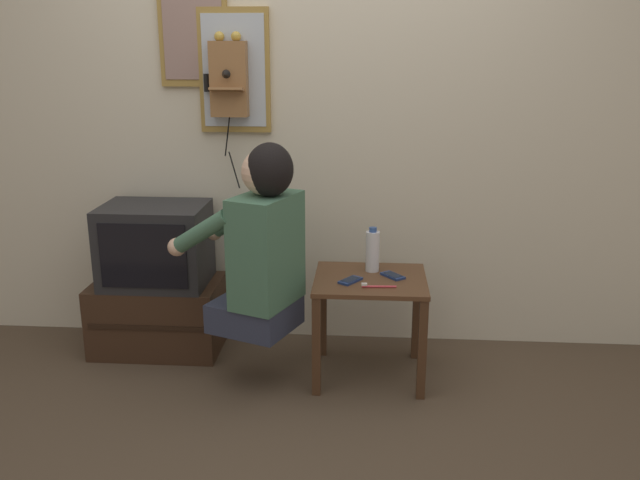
{
  "coord_description": "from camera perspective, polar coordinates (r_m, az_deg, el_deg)",
  "views": [
    {
      "loc": [
        0.31,
        -2.32,
        1.61
      ],
      "look_at": [
        0.08,
        0.72,
        0.72
      ],
      "focal_mm": 38.0,
      "sensor_mm": 36.0,
      "label": 1
    }
  ],
  "objects": [
    {
      "name": "person",
      "position": [
        3.13,
        -5.0,
        -0.26
      ],
      "size": [
        0.64,
        0.54,
        0.9
      ],
      "rotation": [
        0.0,
        0.0,
        1.18
      ],
      "color": "#2D3347",
      "rests_on": "ground_plane"
    },
    {
      "name": "toothbrush",
      "position": [
        3.16,
        4.76,
        -3.89
      ],
      "size": [
        0.16,
        0.02,
        0.02
      ],
      "rotation": [
        0.0,
        0.0,
        1.64
      ],
      "color": "#D83F4C",
      "rests_on": "side_table"
    },
    {
      "name": "tv_stand",
      "position": [
        3.79,
        -13.44,
        -6.19
      ],
      "size": [
        0.68,
        0.42,
        0.38
      ],
      "color": "#382316",
      "rests_on": "ground_plane"
    },
    {
      "name": "wall_mirror",
      "position": [
        3.61,
        -7.22,
        13.96
      ],
      "size": [
        0.37,
        0.03,
        0.63
      ],
      "color": "olive"
    },
    {
      "name": "cell_phone_spare",
      "position": [
        3.31,
        6.14,
        -3.0
      ],
      "size": [
        0.12,
        0.13,
        0.01
      ],
      "rotation": [
        0.0,
        0.0,
        0.68
      ],
      "color": "navy",
      "rests_on": "side_table"
    },
    {
      "name": "framed_picture",
      "position": [
        3.66,
        -10.62,
        16.63
      ],
      "size": [
        0.36,
        0.03,
        0.52
      ],
      "color": "olive"
    },
    {
      "name": "wall_phone_antique",
      "position": [
        3.58,
        -7.65,
        13.36
      ],
      "size": [
        0.23,
        0.18,
        0.8
      ],
      "color": "olive"
    },
    {
      "name": "side_table",
      "position": [
        3.32,
        4.22,
        -4.87
      ],
      "size": [
        0.54,
        0.48,
        0.52
      ],
      "color": "#51331E",
      "rests_on": "ground_plane"
    },
    {
      "name": "cell_phone_held",
      "position": [
        3.23,
        2.58,
        -3.42
      ],
      "size": [
        0.12,
        0.14,
        0.01
      ],
      "rotation": [
        0.0,
        0.0,
        -0.61
      ],
      "color": "navy",
      "rests_on": "side_table"
    },
    {
      "name": "wall_back",
      "position": [
        3.61,
        -0.7,
        10.97
      ],
      "size": [
        6.8,
        0.05,
        2.55
      ],
      "color": "beige",
      "rests_on": "ground_plane"
    },
    {
      "name": "ground_plane",
      "position": [
        2.84,
        -2.9,
        -18.21
      ],
      "size": [
        14.0,
        14.0,
        0.0
      ],
      "primitive_type": "plane",
      "color": "#4C3D2D"
    },
    {
      "name": "water_bottle",
      "position": [
        3.36,
        4.45,
        -0.91
      ],
      "size": [
        0.07,
        0.07,
        0.22
      ],
      "color": "silver",
      "rests_on": "side_table"
    },
    {
      "name": "television",
      "position": [
        3.64,
        -13.69,
        -0.41
      ],
      "size": [
        0.54,
        0.41,
        0.42
      ],
      "color": "#232326",
      "rests_on": "tv_stand"
    }
  ]
}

